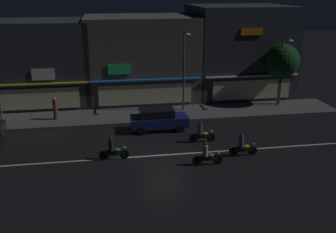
{
  "coord_description": "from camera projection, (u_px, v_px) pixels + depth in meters",
  "views": [
    {
      "loc": [
        -3.52,
        -22.75,
        10.32
      ],
      "look_at": [
        0.77,
        2.92,
        1.64
      ],
      "focal_mm": 41.51,
      "sensor_mm": 36.0,
      "label": 1
    }
  ],
  "objects": [
    {
      "name": "streetlamp_east",
      "position": [
        282.0,
        66.0,
        33.85
      ],
      "size": [
        0.44,
        1.64,
        6.15
      ],
      "color": "#47494C",
      "rests_on": "sidewalk_far"
    },
    {
      "name": "motorcycle_opposite_lane",
      "position": [
        242.0,
        147.0,
        24.81
      ],
      "size": [
        1.9,
        0.6,
        1.52
      ],
      "rotation": [
        0.0,
        0.0,
        3.21
      ],
      "color": "black",
      "rests_on": "ground"
    },
    {
      "name": "streetlamp_mid",
      "position": [
        184.0,
        64.0,
        32.43
      ],
      "size": [
        0.44,
        1.64,
        6.83
      ],
      "color": "#47494C",
      "rests_on": "sidewalk_far"
    },
    {
      "name": "lane_divider_stripe",
      "position": [
        164.0,
        155.0,
        25.1
      ],
      "size": [
        31.25,
        0.16,
        0.01
      ],
      "primitive_type": "cube",
      "color": "beige",
      "rests_on": "ground"
    },
    {
      "name": "sidewalk_far",
      "position": [
        149.0,
        114.0,
        32.89
      ],
      "size": [
        32.9,
        4.1,
        0.14
      ],
      "primitive_type": "cube",
      "color": "#4C4C4F",
      "rests_on": "ground"
    },
    {
      "name": "storefront_right_block",
      "position": [
        238.0,
        50.0,
        39.12
      ],
      "size": [
        9.25,
        8.95,
        8.66
      ],
      "color": "#2D333D",
      "rests_on": "ground"
    },
    {
      "name": "motorcycle_following",
      "position": [
        207.0,
        155.0,
        23.52
      ],
      "size": [
        1.9,
        0.6,
        1.52
      ],
      "rotation": [
        0.0,
        0.0,
        3.24
      ],
      "color": "black",
      "rests_on": "ground"
    },
    {
      "name": "storefront_center_block",
      "position": [
        141.0,
        58.0,
        37.31
      ],
      "size": [
        10.33,
        8.08,
        7.79
      ],
      "color": "#56514C",
      "rests_on": "ground"
    },
    {
      "name": "pedestrian_on_sidewalk",
      "position": [
        55.0,
        109.0,
        31.24
      ],
      "size": [
        0.36,
        0.36,
        1.85
      ],
      "rotation": [
        0.0,
        0.0,
        0.57
      ],
      "color": "brown",
      "rests_on": "sidewalk_far"
    },
    {
      "name": "motorcycle_trailing_far",
      "position": [
        201.0,
        134.0,
        27.02
      ],
      "size": [
        1.9,
        0.6,
        1.52
      ],
      "rotation": [
        0.0,
        0.0,
        -0.11
      ],
      "color": "black",
      "rests_on": "ground"
    },
    {
      "name": "motorcycle_lead",
      "position": [
        113.0,
        150.0,
        24.3
      ],
      "size": [
        1.9,
        0.6,
        1.52
      ],
      "rotation": [
        0.0,
        0.0,
        3.02
      ],
      "color": "black",
      "rests_on": "ground"
    },
    {
      "name": "traffic_cone",
      "position": [
        179.0,
        122.0,
        30.47
      ],
      "size": [
        0.36,
        0.36,
        0.55
      ],
      "primitive_type": "cone",
      "color": "orange",
      "rests_on": "ground"
    },
    {
      "name": "parked_car_near_kerb",
      "position": [
        158.0,
        119.0,
        29.32
      ],
      "size": [
        4.3,
        1.98,
        1.67
      ],
      "rotation": [
        0.0,
        0.0,
        3.14
      ],
      "color": "navy",
      "rests_on": "ground"
    },
    {
      "name": "street_tree",
      "position": [
        282.0,
        61.0,
        34.44
      ],
      "size": [
        3.03,
        3.03,
        5.48
      ],
      "color": "#473323",
      "rests_on": "sidewalk_far"
    },
    {
      "name": "storefront_left_block",
      "position": [
        33.0,
        63.0,
        35.5
      ],
      "size": [
        10.32,
        7.42,
        7.55
      ],
      "color": "#2D333D",
      "rests_on": "ground"
    },
    {
      "name": "ground_plane",
      "position": [
        164.0,
        155.0,
        25.1
      ],
      "size": [
        140.0,
        140.0,
        0.0
      ],
      "primitive_type": "plane",
      "color": "black"
    }
  ]
}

